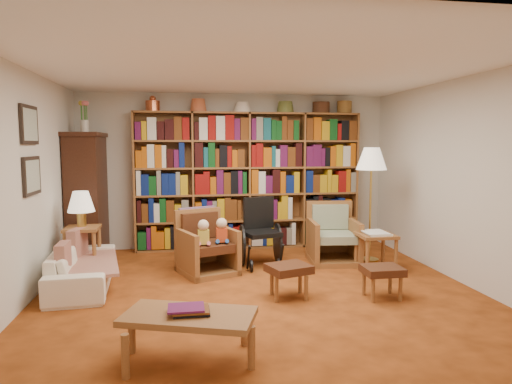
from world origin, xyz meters
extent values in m
plane|color=#A54C19|center=(0.00, 0.00, 0.00)|extent=(5.00, 5.00, 0.00)
plane|color=white|center=(0.00, 0.00, 2.50)|extent=(5.00, 5.00, 0.00)
plane|color=silver|center=(0.00, 2.50, 1.25)|extent=(5.00, 0.00, 5.00)
plane|color=silver|center=(0.00, -2.50, 1.25)|extent=(5.00, 0.00, 5.00)
plane|color=silver|center=(-2.50, 0.00, 1.25)|extent=(0.00, 5.00, 5.00)
plane|color=silver|center=(2.50, 0.00, 1.25)|extent=(0.00, 5.00, 5.00)
cube|color=#94582D|center=(0.20, 2.34, 1.10)|extent=(3.60, 0.30, 2.20)
cube|color=#361B0E|center=(-2.25, 2.00, 0.90)|extent=(0.45, 0.90, 1.80)
cube|color=#361B0E|center=(-2.25, 2.00, 1.83)|extent=(0.50, 0.95, 0.06)
cylinder|color=silver|center=(-2.25, 2.00, 1.95)|extent=(0.12, 0.12, 0.18)
cube|color=black|center=(-2.48, 0.30, 1.90)|extent=(0.03, 0.52, 0.42)
cube|color=gray|center=(-2.46, 0.30, 1.90)|extent=(0.01, 0.44, 0.34)
cube|color=black|center=(-2.48, 0.30, 1.35)|extent=(0.03, 0.52, 0.42)
cube|color=gray|center=(-2.46, 0.30, 1.35)|extent=(0.01, 0.44, 0.34)
imported|color=white|center=(-2.05, 0.60, 0.24)|extent=(1.65, 0.74, 0.47)
cube|color=beige|center=(-2.00, 0.60, 0.30)|extent=(0.90, 1.37, 0.04)
cube|color=maroon|center=(-2.18, 0.95, 0.45)|extent=(0.19, 0.39, 0.38)
cube|color=maroon|center=(-2.18, 0.25, 0.45)|extent=(0.12, 0.35, 0.35)
cube|color=#94582D|center=(-2.15, 1.09, 0.61)|extent=(0.43, 0.43, 0.04)
cylinder|color=#94582D|center=(-2.32, 0.92, 0.30)|extent=(0.05, 0.05, 0.59)
cylinder|color=#94582D|center=(-1.98, 0.92, 0.30)|extent=(0.05, 0.05, 0.59)
cylinder|color=#94582D|center=(-2.32, 1.27, 0.30)|extent=(0.05, 0.05, 0.59)
cylinder|color=#94582D|center=(-1.98, 1.27, 0.30)|extent=(0.05, 0.05, 0.59)
cylinder|color=gold|center=(-2.15, 1.09, 0.73)|extent=(0.11, 0.11, 0.19)
cone|color=beige|center=(-2.15, 1.09, 0.96)|extent=(0.34, 0.34, 0.26)
cube|color=#94582D|center=(-0.55, 0.90, 0.04)|extent=(0.87, 0.88, 0.07)
cube|color=#94582D|center=(-0.85, 0.90, 0.29)|extent=(0.31, 0.66, 0.59)
cube|color=#94582D|center=(-0.26, 0.90, 0.29)|extent=(0.31, 0.66, 0.59)
cube|color=#94582D|center=(-0.55, 1.21, 0.41)|extent=(0.64, 0.31, 0.82)
cube|color=#4E2914|center=(-0.55, 0.88, 0.37)|extent=(0.69, 0.73, 0.11)
cube|color=#4E2914|center=(-0.55, 1.15, 0.60)|extent=(0.51, 0.28, 0.35)
cube|color=#B22F62|center=(-0.55, 1.24, 0.66)|extent=(0.50, 0.24, 0.37)
cube|color=#94582D|center=(1.26, 1.19, 0.04)|extent=(0.74, 0.77, 0.08)
cube|color=#94582D|center=(0.96, 1.19, 0.30)|extent=(0.13, 0.71, 0.61)
cube|color=#94582D|center=(1.57, 1.19, 0.30)|extent=(0.13, 0.71, 0.61)
cube|color=#94582D|center=(1.26, 1.51, 0.43)|extent=(0.69, 0.14, 0.85)
cube|color=gray|center=(1.26, 1.16, 0.38)|extent=(0.58, 0.64, 0.11)
cube|color=gray|center=(1.26, 1.44, 0.62)|extent=(0.54, 0.14, 0.36)
cube|color=black|center=(0.21, 1.17, 0.46)|extent=(0.56, 0.56, 0.06)
cube|color=black|center=(0.21, 1.40, 0.71)|extent=(0.46, 0.17, 0.46)
cylinder|color=black|center=(-0.05, 1.28, 0.29)|extent=(0.03, 0.57, 0.57)
cylinder|color=black|center=(0.46, 1.28, 0.29)|extent=(0.03, 0.57, 0.57)
cylinder|color=black|center=(0.02, 0.89, 0.08)|extent=(0.03, 0.16, 0.16)
cylinder|color=black|center=(0.39, 0.89, 0.08)|extent=(0.03, 0.16, 0.16)
cylinder|color=gold|center=(1.81, 1.20, 0.01)|extent=(0.28, 0.28, 0.03)
cylinder|color=gold|center=(1.81, 1.20, 0.69)|extent=(0.03, 0.03, 1.39)
cone|color=beige|center=(1.81, 1.20, 1.49)|extent=(0.44, 0.44, 0.32)
cube|color=#94582D|center=(1.68, 0.69, 0.48)|extent=(0.47, 0.47, 0.04)
cylinder|color=#94582D|center=(1.49, 0.50, 0.23)|extent=(0.05, 0.05, 0.46)
cylinder|color=#94582D|center=(1.88, 0.50, 0.23)|extent=(0.05, 0.05, 0.46)
cylinder|color=#94582D|center=(1.49, 0.89, 0.23)|extent=(0.05, 0.05, 0.46)
cylinder|color=#94582D|center=(1.88, 0.89, 0.23)|extent=(0.05, 0.05, 0.46)
cube|color=white|center=(1.68, 0.69, 0.52)|extent=(0.30, 0.38, 0.03)
cube|color=#4E2914|center=(0.28, -0.19, 0.33)|extent=(0.53, 0.49, 0.09)
cylinder|color=#94582D|center=(0.12, -0.32, 0.14)|extent=(0.04, 0.04, 0.29)
cylinder|color=#94582D|center=(0.45, -0.32, 0.14)|extent=(0.04, 0.04, 0.29)
cylinder|color=#94582D|center=(0.12, -0.06, 0.14)|extent=(0.04, 0.04, 0.29)
cylinder|color=#94582D|center=(0.45, -0.06, 0.14)|extent=(0.04, 0.04, 0.29)
cube|color=#4E2914|center=(1.30, -0.36, 0.31)|extent=(0.42, 0.36, 0.08)
cylinder|color=#94582D|center=(1.14, -0.49, 0.14)|extent=(0.04, 0.04, 0.27)
cylinder|color=#94582D|center=(1.45, -0.49, 0.14)|extent=(0.04, 0.04, 0.27)
cylinder|color=#94582D|center=(1.14, -0.24, 0.14)|extent=(0.04, 0.04, 0.27)
cylinder|color=#94582D|center=(1.45, -0.24, 0.14)|extent=(0.04, 0.04, 0.27)
cube|color=#94582D|center=(-0.82, -1.51, 0.36)|extent=(1.12, 0.80, 0.05)
cylinder|color=#94582D|center=(-1.28, -1.72, 0.17)|extent=(0.06, 0.06, 0.33)
cylinder|color=#94582D|center=(-0.36, -1.72, 0.17)|extent=(0.06, 0.06, 0.33)
cylinder|color=#94582D|center=(-1.28, -1.30, 0.17)|extent=(0.06, 0.06, 0.33)
cylinder|color=#94582D|center=(-0.36, -1.30, 0.17)|extent=(0.06, 0.06, 0.33)
cube|color=brown|center=(-0.82, -1.51, 0.41)|extent=(0.34, 0.30, 0.05)
camera|label=1|loc=(-0.84, -4.97, 1.69)|focal=32.00mm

